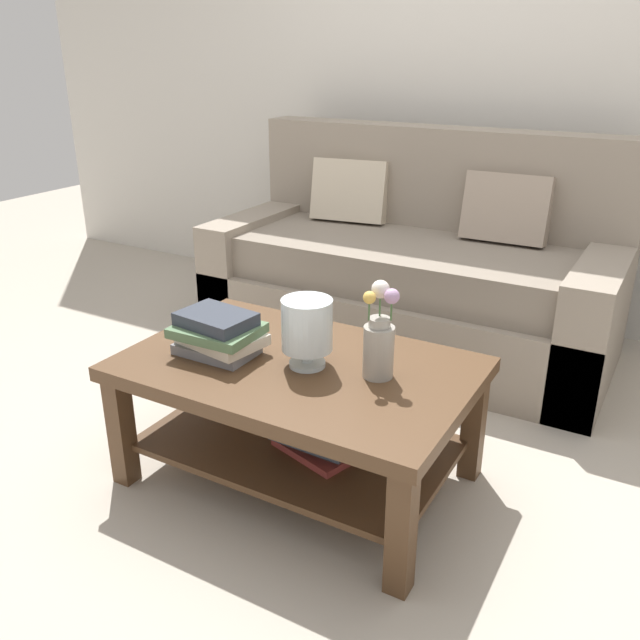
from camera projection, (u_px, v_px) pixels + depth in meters
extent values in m
plane|color=#ADA393|center=(348.00, 438.00, 2.65)|extent=(10.00, 10.00, 0.00)
cube|color=beige|center=(500.00, 63.00, 3.46)|extent=(6.40, 0.12, 2.70)
cube|color=gray|center=(407.00, 313.00, 3.39)|extent=(1.97, 0.90, 0.36)
cube|color=gray|center=(408.00, 262.00, 3.26)|extent=(1.73, 0.74, 0.20)
cube|color=gray|center=(439.00, 197.00, 3.47)|extent=(1.97, 0.20, 0.70)
cube|color=gray|center=(262.00, 264.00, 3.75)|extent=(0.20, 0.90, 0.60)
cube|color=gray|center=(595.00, 324.00, 2.94)|extent=(0.20, 0.90, 0.60)
cube|color=beige|center=(350.00, 191.00, 3.56)|extent=(0.42, 0.24, 0.34)
cube|color=gray|center=(507.00, 208.00, 3.17)|extent=(0.40, 0.19, 0.34)
cube|color=#4C331E|center=(298.00, 369.00, 2.24)|extent=(1.16, 0.75, 0.05)
cube|color=#4C331E|center=(121.00, 430.00, 2.31)|extent=(0.07, 0.07, 0.41)
cube|color=#4C331E|center=(401.00, 531.00, 1.83)|extent=(0.07, 0.07, 0.41)
cube|color=#4C331E|center=(232.00, 361.00, 2.83)|extent=(0.07, 0.07, 0.41)
cube|color=#4C331E|center=(474.00, 425.00, 2.34)|extent=(0.07, 0.07, 0.41)
cube|color=#4C331E|center=(299.00, 443.00, 2.35)|extent=(1.04, 0.63, 0.02)
cube|color=#993833|center=(320.00, 447.00, 2.29)|extent=(0.33, 0.27, 0.02)
cube|color=#51704C|center=(329.00, 431.00, 2.33)|extent=(0.30, 0.24, 0.03)
cube|color=#2D333D|center=(318.00, 433.00, 2.26)|extent=(0.29, 0.21, 0.04)
cube|color=slate|center=(217.00, 349.00, 2.29)|extent=(0.27, 0.17, 0.04)
cube|color=beige|center=(222.00, 338.00, 2.28)|extent=(0.30, 0.24, 0.04)
cube|color=#51704C|center=(217.00, 330.00, 2.26)|extent=(0.28, 0.22, 0.03)
cube|color=#2D333D|center=(216.00, 319.00, 2.25)|extent=(0.26, 0.20, 0.04)
cylinder|color=silver|center=(307.00, 364.00, 2.21)|extent=(0.12, 0.12, 0.02)
cylinder|color=silver|center=(307.00, 355.00, 2.20)|extent=(0.04, 0.04, 0.05)
cylinder|color=silver|center=(307.00, 325.00, 2.15)|extent=(0.17, 0.17, 0.17)
sphere|color=#3D6075|center=(300.00, 331.00, 2.18)|extent=(0.05, 0.05, 0.05)
sphere|color=#51704C|center=(316.00, 334.00, 2.17)|extent=(0.05, 0.05, 0.05)
cylinder|color=#9E998E|center=(378.00, 352.00, 2.11)|extent=(0.10, 0.10, 0.17)
cylinder|color=#9E998E|center=(380.00, 322.00, 2.07)|extent=(0.07, 0.07, 0.03)
cylinder|color=#426638|center=(391.00, 311.00, 2.04)|extent=(0.01, 0.01, 0.06)
sphere|color=#B28CB7|center=(392.00, 296.00, 2.02)|extent=(0.05, 0.05, 0.05)
cylinder|color=#426638|center=(380.00, 305.00, 2.07)|extent=(0.01, 0.01, 0.07)
sphere|color=silver|center=(381.00, 289.00, 2.05)|extent=(0.06, 0.06, 0.06)
cylinder|color=#426638|center=(369.00, 311.00, 2.04)|extent=(0.01, 0.01, 0.06)
sphere|color=gold|center=(369.00, 298.00, 2.02)|extent=(0.04, 0.04, 0.04)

